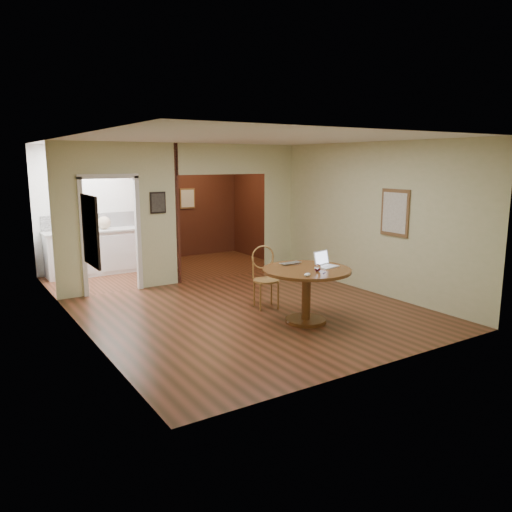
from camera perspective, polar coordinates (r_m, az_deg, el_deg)
floor at (r=7.91m, az=0.04°, el=-6.58°), size 5.00×5.00×0.00m
room_shell at (r=10.18m, az=-11.68°, el=4.51°), size 5.20×7.50×5.00m
dining_table at (r=7.38m, az=5.78°, el=-3.06°), size 1.30×1.30×0.81m
chair at (r=8.14m, az=1.01°, el=-2.00°), size 0.51×0.51×1.01m
open_laptop at (r=7.51m, az=7.81°, el=-0.72°), size 0.36×0.34×0.23m
closed_laptop at (r=7.59m, az=4.22°, el=-0.90°), size 0.36×0.24×0.03m
mouse at (r=6.85m, az=5.88°, el=-2.13°), size 0.13×0.09×0.05m
wine_glass at (r=7.16m, az=7.06°, el=-1.34°), size 0.10×0.10×0.11m
pen at (r=7.09m, az=7.81°, el=-1.91°), size 0.11×0.08×0.01m
kitchen_cabinet at (r=11.07m, az=-17.83°, el=0.45°), size 2.06×0.60×0.94m
grocery_bag at (r=11.04m, az=-16.97°, el=3.64°), size 0.34×0.32×0.27m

